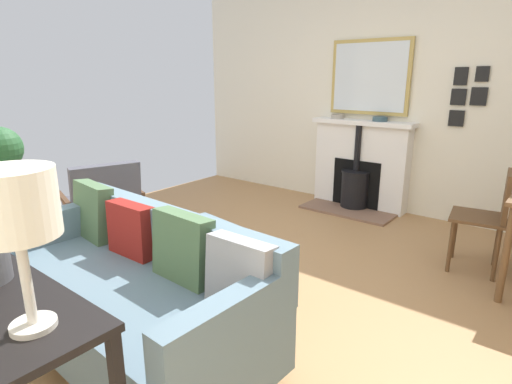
% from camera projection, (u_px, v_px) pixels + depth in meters
% --- Properties ---
extents(ground_plane, '(4.94, 5.41, 0.01)m').
position_uv_depth(ground_plane, '(254.00, 284.00, 3.16)').
color(ground_plane, '#A87A4C').
extents(wall_left, '(0.12, 5.41, 2.63)m').
position_uv_depth(wall_left, '(390.00, 96.00, 4.66)').
color(wall_left, silver).
rests_on(wall_left, ground).
extents(fireplace, '(0.62, 1.19, 1.04)m').
position_uv_depth(fireplace, '(359.00, 170.00, 4.88)').
color(fireplace, brown).
rests_on(fireplace, ground).
extents(mirror_over_mantel, '(0.04, 0.94, 0.83)m').
position_uv_depth(mirror_over_mantel, '(370.00, 77.00, 4.68)').
color(mirror_over_mantel, tan).
extents(mantel_bowl_near, '(0.15, 0.15, 0.05)m').
position_uv_depth(mantel_bowl_near, '(337.00, 116.00, 4.93)').
color(mantel_bowl_near, '#9E9384').
rests_on(mantel_bowl_near, fireplace).
extents(mantel_bowl_far, '(0.16, 0.16, 0.05)m').
position_uv_depth(mantel_bowl_far, '(380.00, 119.00, 4.61)').
color(mantel_bowl_far, '#334C56').
rests_on(mantel_bowl_far, fireplace).
extents(sofa, '(0.88, 1.84, 0.83)m').
position_uv_depth(sofa, '(131.00, 289.00, 2.35)').
color(sofa, '#B2B2B7').
rests_on(sofa, ground).
extents(ottoman, '(0.77, 0.84, 0.38)m').
position_uv_depth(ottoman, '(199.00, 250.00, 3.18)').
color(ottoman, '#B2B2B7').
rests_on(ottoman, ground).
extents(armchair_accent, '(0.81, 0.74, 0.79)m').
position_uv_depth(armchair_accent, '(103.00, 197.00, 3.82)').
color(armchair_accent, '#4C3321').
rests_on(armchair_accent, ground).
extents(table_lamp_far_end, '(0.25, 0.25, 0.52)m').
position_uv_depth(table_lamp_far_end, '(14.00, 209.00, 1.20)').
color(table_lamp_far_end, beige).
rests_on(table_lamp_far_end, console_table).
extents(dining_chair_near_fireplace, '(0.45, 0.45, 0.84)m').
position_uv_depth(dining_chair_near_fireplace, '(491.00, 212.00, 3.23)').
color(dining_chair_near_fireplace, brown).
rests_on(dining_chair_near_fireplace, ground).
extents(photo_gallery_row, '(0.02, 0.33, 0.59)m').
position_uv_depth(photo_gallery_row, '(467.00, 94.00, 4.11)').
color(photo_gallery_row, black).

